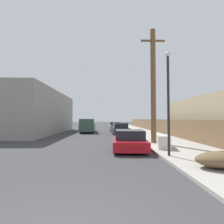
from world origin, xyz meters
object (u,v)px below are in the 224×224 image
object	(u,v)px
car_parked_far	(115,127)
utility_pole	(153,85)
street_lamp	(168,95)
discarded_fridge	(163,141)
car_parked_mid	(120,129)
pickup_truck	(88,126)
parked_sports_car_red	(129,141)

from	to	relation	value
car_parked_far	utility_pole	xyz separation A→B (m)	(2.13, -15.51, 3.77)
utility_pole	street_lamp	world-z (taller)	utility_pole
street_lamp	discarded_fridge	bearing A→B (deg)	78.19
car_parked_mid	car_parked_far	bearing A→B (deg)	88.35
pickup_truck	utility_pole	xyz separation A→B (m)	(6.14, -11.44, 3.48)
parked_sports_car_red	utility_pole	distance (m)	4.89
utility_pole	pickup_truck	bearing A→B (deg)	118.20
car_parked_mid	parked_sports_car_red	bearing A→B (deg)	-94.31
car_parked_mid	utility_pole	world-z (taller)	utility_pole
car_parked_far	pickup_truck	world-z (taller)	pickup_truck
car_parked_mid	pickup_truck	size ratio (longest dim) A/B	0.82
parked_sports_car_red	car_parked_mid	distance (m)	10.31
car_parked_far	street_lamp	size ratio (longest dim) A/B	0.88
car_parked_mid	car_parked_far	world-z (taller)	car_parked_mid
car_parked_mid	street_lamp	bearing A→B (deg)	-86.99
parked_sports_car_red	utility_pole	xyz separation A→B (m)	(2.06, 2.18, 3.86)
car_parked_far	discarded_fridge	bearing A→B (deg)	-81.91
car_parked_far	street_lamp	world-z (taller)	street_lamp
discarded_fridge	utility_pole	distance (m)	4.48
discarded_fridge	street_lamp	xyz separation A→B (m)	(-0.49, -2.34, 2.51)
parked_sports_car_red	utility_pole	size ratio (longest dim) A/B	0.49
parked_sports_car_red	pickup_truck	bearing A→B (deg)	110.37
discarded_fridge	utility_pole	size ratio (longest dim) A/B	0.21
discarded_fridge	utility_pole	xyz separation A→B (m)	(-0.02, 2.18, 3.91)
car_parked_far	pickup_truck	bearing A→B (deg)	-133.38
utility_pole	parked_sports_car_red	bearing A→B (deg)	-133.37
parked_sports_car_red	utility_pole	world-z (taller)	utility_pole
discarded_fridge	car_parked_mid	bearing A→B (deg)	113.07
discarded_fridge	car_parked_far	bearing A→B (deg)	109.45
utility_pole	car_parked_far	bearing A→B (deg)	97.82
pickup_truck	street_lamp	size ratio (longest dim) A/B	1.10
pickup_truck	car_parked_mid	bearing A→B (deg)	139.82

